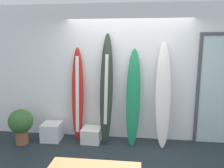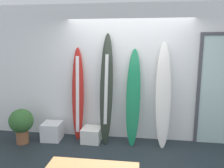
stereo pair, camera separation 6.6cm
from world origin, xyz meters
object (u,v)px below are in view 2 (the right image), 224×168
(surfboard_charcoal, at_px, (106,89))
(display_block_left, at_px, (52,131))
(surfboard_emerald, at_px, (133,98))
(display_block_center, at_px, (91,135))
(potted_plant, at_px, (21,123))
(surfboard_crimson, at_px, (78,95))
(surfboard_ivory, at_px, (163,95))

(surfboard_charcoal, xyz_separation_m, display_block_left, (-1.15, -0.07, -0.93))
(surfboard_emerald, relative_size, display_block_center, 4.93)
(surfboard_emerald, height_order, potted_plant, surfboard_emerald)
(display_block_left, height_order, potted_plant, potted_plant)
(display_block_left, relative_size, display_block_center, 1.03)
(surfboard_crimson, bearing_deg, display_block_left, -164.15)
(surfboard_crimson, height_order, display_block_left, surfboard_crimson)
(surfboard_charcoal, xyz_separation_m, display_block_center, (-0.31, -0.05, -0.96))
(surfboard_ivory, bearing_deg, surfboard_crimson, 177.20)
(surfboard_charcoal, distance_m, surfboard_emerald, 0.56)
(display_block_left, xyz_separation_m, potted_plant, (-0.54, -0.24, 0.25))
(surfboard_ivory, distance_m, display_block_left, 2.42)
(surfboard_charcoal, distance_m, display_block_left, 1.48)
(surfboard_charcoal, distance_m, surfboard_ivory, 1.12)
(surfboard_emerald, xyz_separation_m, display_block_left, (-1.69, -0.07, -0.76))
(surfboard_crimson, distance_m, potted_plant, 1.26)
(surfboard_ivory, relative_size, potted_plant, 2.85)
(surfboard_crimson, xyz_separation_m, potted_plant, (-1.08, -0.39, -0.52))
(surfboard_crimson, relative_size, surfboard_charcoal, 0.87)
(display_block_center, bearing_deg, potted_plant, -169.81)
(surfboard_emerald, bearing_deg, surfboard_ivory, -0.59)
(surfboard_crimson, relative_size, display_block_left, 4.84)
(surfboard_crimson, distance_m, surfboard_emerald, 1.16)
(surfboard_emerald, relative_size, surfboard_ivory, 0.94)
(display_block_center, bearing_deg, display_block_left, -179.20)
(surfboard_crimson, relative_size, surfboard_emerald, 1.01)
(surfboard_ivory, height_order, display_block_left, surfboard_ivory)
(surfboard_charcoal, xyz_separation_m, surfboard_ivory, (1.12, 0.00, -0.09))
(surfboard_charcoal, xyz_separation_m, surfboard_emerald, (0.54, 0.01, -0.16))
(surfboard_charcoal, bearing_deg, surfboard_ivory, 0.11)
(surfboard_ivory, height_order, display_block_center, surfboard_ivory)
(surfboard_emerald, xyz_separation_m, surfboard_ivory, (0.58, -0.01, 0.08))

